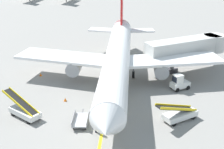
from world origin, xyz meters
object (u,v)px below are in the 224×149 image
Objects in this scene: belt_loader_forward_hold at (179,114)px; ground_crew_marshaller at (96,124)px; airliner at (117,58)px; baggage_cart_loaded at (81,120)px; baggage_tug_near_wing at (179,83)px; safety_cone_nose_left at (65,99)px; belt_loader_aft_hold at (24,110)px; jet_bridge at (191,47)px; safety_cone_nose_right at (41,74)px.

belt_loader_forward_hold is 2.66× the size of ground_crew_marshaller.
airliner is 9.18× the size of baggage_cart_loaded.
baggage_tug_near_wing is 6.11× the size of safety_cone_nose_left.
baggage_tug_near_wing is at bearing 91.58° from belt_loader_forward_hold.
baggage_cart_loaded is at bearing 149.71° from ground_crew_marshaller.
baggage_tug_near_wing is at bearing 26.10° from safety_cone_nose_left.
ground_crew_marshaller is (8.38, -1.11, 0.13)m from belt_loader_aft_hold.
airliner reaches higher than jet_bridge.
belt_loader_aft_hold is at bearing -73.00° from safety_cone_nose_right.
belt_loader_forward_hold is at bearing 17.20° from baggage_cart_loaded.
airliner reaches higher than belt_loader_forward_hold.
ground_crew_marshaller reaches higher than baggage_cart_loaded.
baggage_cart_loaded is 8.73× the size of safety_cone_nose_right.
baggage_tug_near_wing is 14.24m from ground_crew_marshaller.
ground_crew_marshaller reaches higher than safety_cone_nose_left.
ground_crew_marshaller is at bearing -122.92° from baggage_tug_near_wing.
baggage_cart_loaded is 8.73× the size of safety_cone_nose_left.
belt_loader_forward_hold is 13.45m from safety_cone_nose_left.
airliner reaches higher than ground_crew_marshaller.
ground_crew_marshaller is at bearing -7.53° from belt_loader_aft_hold.
belt_loader_forward_hold is 10.42m from baggage_cart_loaded.
safety_cone_nose_left is at bearing -45.76° from safety_cone_nose_right.
safety_cone_nose_right is at bearing 134.24° from safety_cone_nose_left.
jet_bridge is at bearing 80.36° from baggage_tug_near_wing.
airliner is 11.59m from safety_cone_nose_right.
safety_cone_nose_right is (-11.70, 11.94, -0.69)m from ground_crew_marshaller.
ground_crew_marshaller is 7.76m from safety_cone_nose_left.
jet_bridge is at bearing 44.10° from safety_cone_nose_left.
jet_bridge is 2.28× the size of belt_loader_aft_hold.
ground_crew_marshaller is (-7.95, -4.25, 0.13)m from belt_loader_forward_hold.
belt_loader_forward_hold is 21.11m from safety_cone_nose_right.
baggage_tug_near_wing is 19.43m from belt_loader_aft_hold.
safety_cone_nose_left is at bearing -153.90° from baggage_tug_near_wing.
baggage_tug_near_wing is 6.11× the size of safety_cone_nose_right.
safety_cone_nose_left is at bearing 56.09° from belt_loader_aft_hold.
ground_crew_marshaller is (-7.74, -11.96, -0.02)m from baggage_tug_near_wing.
jet_bridge is 25.48m from belt_loader_aft_hold.
baggage_cart_loaded is at bearing -132.07° from baggage_tug_near_wing.
safety_cone_nose_left is (2.96, 4.40, -0.56)m from belt_loader_aft_hold.
belt_loader_forward_hold is (-1.07, -15.26, -2.77)m from jet_bridge.
airliner is at bearing -144.09° from jet_bridge.
safety_cone_nose_right is at bearing -176.83° from airliner.
ground_crew_marshaller is (0.57, -12.56, -2.51)m from airliner.
belt_loader_forward_hold and belt_loader_aft_hold have the same top height.
airliner is 6.94× the size of belt_loader_aft_hold.
safety_cone_nose_left and safety_cone_nose_right have the same top height.
airliner reaches higher than baggage_tug_near_wing.
safety_cone_nose_right is at bearing 131.99° from baggage_cart_loaded.
airliner is 11.85m from baggage_cart_loaded.
safety_cone_nose_right is (-3.31, 10.83, -0.56)m from belt_loader_aft_hold.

